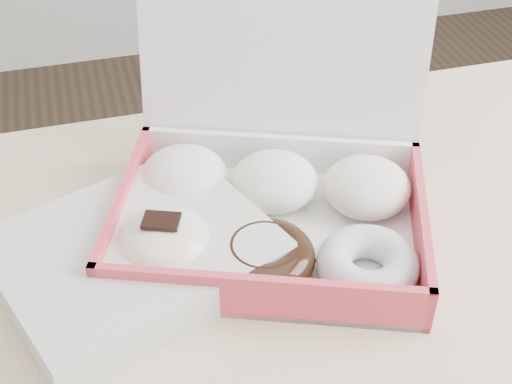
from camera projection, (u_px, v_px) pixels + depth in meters
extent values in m
cube|color=tan|center=(218.00, 346.00, 0.68)|extent=(1.20, 0.80, 0.04)
cylinder|color=tan|center=(476.00, 267.00, 1.30)|extent=(0.05, 0.05, 0.71)
cube|color=white|center=(270.00, 235.00, 0.77)|extent=(0.39, 0.34, 0.01)
cube|color=#E03F4E|center=(259.00, 298.00, 0.67)|extent=(0.31, 0.13, 0.05)
cube|color=white|center=(278.00, 155.00, 0.85)|extent=(0.31, 0.13, 0.05)
cube|color=#E03F4E|center=(125.00, 208.00, 0.77)|extent=(0.09, 0.22, 0.05)
cube|color=#E03F4E|center=(420.00, 228.00, 0.75)|extent=(0.09, 0.22, 0.05)
cube|color=white|center=(282.00, 77.00, 0.81)|extent=(0.32, 0.16, 0.24)
ellipsoid|color=white|center=(184.00, 175.00, 0.81)|extent=(0.13, 0.13, 0.05)
ellipsoid|color=white|center=(274.00, 181.00, 0.80)|extent=(0.13, 0.13, 0.05)
ellipsoid|color=white|center=(367.00, 187.00, 0.79)|extent=(0.13, 0.13, 0.05)
ellipsoid|color=beige|center=(164.00, 243.00, 0.72)|extent=(0.13, 0.13, 0.05)
cube|color=black|center=(161.00, 221.00, 0.70)|extent=(0.04, 0.04, 0.00)
torus|color=black|center=(265.00, 257.00, 0.72)|extent=(0.13, 0.13, 0.04)
torus|color=silver|center=(368.00, 264.00, 0.71)|extent=(0.13, 0.13, 0.04)
cube|color=white|center=(134.00, 255.00, 0.72)|extent=(0.32, 0.29, 0.04)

